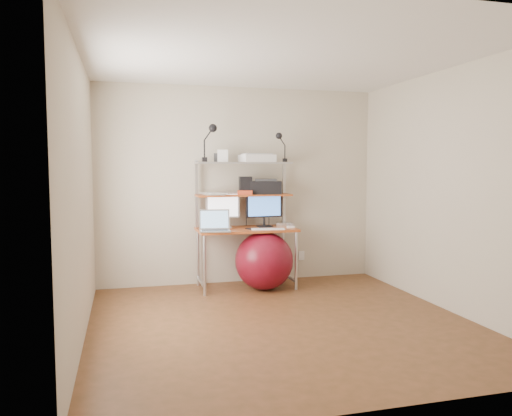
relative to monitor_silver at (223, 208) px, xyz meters
The scene contains 20 objects.
room 1.61m from the monitor_silver, 80.41° to the right, with size 3.60×3.60×3.60m.
computer_desk 0.28m from the monitor_silver, 14.17° to the right, with size 1.20×0.60×1.57m.
wall_outlet 1.33m from the monitor_silver, 10.92° to the left, with size 0.08×0.01×0.12m, color white.
monitor_silver is the anchor object (origin of this frame).
monitor_black 0.52m from the monitor_silver, ahead, with size 0.48×0.15×0.48m.
laptop 0.38m from the monitor_silver, 118.48° to the right, with size 0.39×0.33×0.31m.
keyboard 0.63m from the monitor_silver, 32.73° to the right, with size 0.40×0.11×0.01m, color white.
mouse 0.87m from the monitor_silver, 16.51° to the right, with size 0.09×0.05×0.02m, color white.
mac_mini 0.84m from the monitor_silver, ahead, with size 0.21×0.21×0.04m, color silver.
phone 0.44m from the monitor_silver, 39.43° to the right, with size 0.07×0.12×0.01m, color black.
printer 0.61m from the monitor_silver, ahead, with size 0.45×0.36×0.19m.
nas_cube 0.40m from the monitor_silver, ahead, with size 0.15×0.15×0.22m, color black.
red_box 0.33m from the monitor_silver, 11.29° to the right, with size 0.18×0.12×0.05m, color #C33F1F.
scanner 0.75m from the monitor_silver, ahead, with size 0.44×0.32×0.11m.
box_white 0.64m from the monitor_silver, 99.74° to the right, with size 0.13×0.11×0.15m, color white.
box_grey 0.62m from the monitor_silver, 141.01° to the left, with size 0.11×0.11×0.11m, color #313234.
clip_lamp_left 0.91m from the monitor_silver, 148.85° to the right, with size 0.18×0.10×0.45m.
clip_lamp_right 1.10m from the monitor_silver, ahead, with size 0.15×0.08×0.37m.
exercise_ball 0.83m from the monitor_silver, 31.62° to the right, with size 0.71×0.71×0.71m, color maroon.
paper_stack 0.20m from the monitor_silver, behind, with size 0.38×0.41×0.02m.
Camera 1 is at (-1.44, -4.46, 1.50)m, focal length 35.00 mm.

